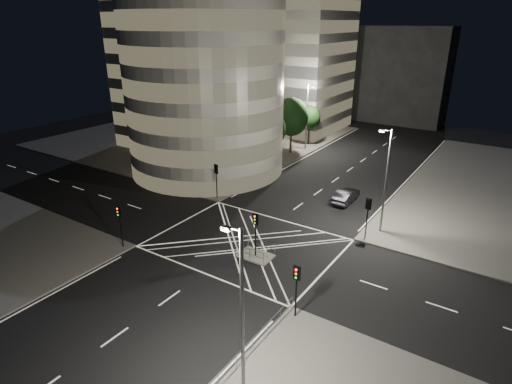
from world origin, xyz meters
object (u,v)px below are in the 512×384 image
Objects in this scene: traffic_signal_island at (256,226)px; street_lamp_right_far at (386,178)px; central_island at (256,256)px; traffic_signal_nl at (120,219)px; street_lamp_right_near at (241,309)px; street_lamp_left_near at (238,141)px; traffic_signal_fr at (368,211)px; sedan at (346,196)px; traffic_signal_fl at (216,175)px; street_lamp_left_far at (307,115)px; traffic_signal_nr at (297,282)px.

street_lamp_right_far is (7.44, 10.50, 2.63)m from traffic_signal_island.
traffic_signal_nl is at bearing -153.86° from central_island.
street_lamp_left_near is at bearing 125.97° from street_lamp_right_near.
traffic_signal_fr is 0.40× the size of street_lamp_right_near.
street_lamp_right_far is 8.90m from sedan.
street_lamp_left_near reaches higher than traffic_signal_fl.
traffic_signal_fr is 0.40× the size of street_lamp_right_far.
street_lamp_left_far reaches higher than traffic_signal_nl.
traffic_signal_nr is at bearing -90.00° from traffic_signal_fr.
traffic_signal_fr is at bearing -15.92° from street_lamp_left_near.
traffic_signal_nr is (0.00, -13.60, 0.00)m from traffic_signal_fr.
central_island is 15.66m from sedan.
street_lamp_left_far is 2.13× the size of sedan.
traffic_signal_fl is (-10.80, 8.30, 2.84)m from central_island.
traffic_signal_nr is 26.32m from street_lamp_left_near.
street_lamp_left_far is at bearing 113.21° from street_lamp_right_near.
street_lamp_right_near reaches higher than central_island.
traffic_signal_island is at bearing 142.07° from traffic_signal_nr.
traffic_signal_nr is 0.85× the size of sedan.
traffic_signal_nr is at bearing -92.30° from street_lamp_right_far.
traffic_signal_nl is 0.85× the size of sedan.
street_lamp_right_near reaches higher than traffic_signal_island.
street_lamp_right_far is at bearing 40.91° from traffic_signal_nl.
street_lamp_left_far reaches higher than sedan.
traffic_signal_island is at bearing -70.05° from street_lamp_left_far.
traffic_signal_island is 33.61m from street_lamp_left_far.
traffic_signal_nl is 0.40× the size of street_lamp_left_near.
traffic_signal_island is at bearing 82.44° from sedan.
street_lamp_left_near is at bearing 91.94° from traffic_signal_nl.
traffic_signal_fl is 0.40× the size of street_lamp_right_near.
traffic_signal_island is 0.40× the size of street_lamp_right_near.
traffic_signal_nr is at bearing -37.69° from traffic_signal_fl.
street_lamp_right_far reaches higher than traffic_signal_nl.
street_lamp_left_near is at bearing 130.27° from central_island.
street_lamp_left_far is 1.00× the size of street_lamp_right_far.
street_lamp_right_near is at bearing -59.25° from traffic_signal_island.
street_lamp_left_far is (-18.24, 23.20, 2.63)m from traffic_signal_fr.
traffic_signal_nr is 0.40× the size of street_lamp_right_far.
traffic_signal_fl is 0.40× the size of street_lamp_left_far.
traffic_signal_nr is (17.60, -13.60, 0.00)m from traffic_signal_fl.
street_lamp_right_far is at bearing -48.06° from street_lamp_left_far.
street_lamp_left_near is (-0.64, 18.80, 2.63)m from traffic_signal_nl.
street_lamp_right_near is at bearing -48.76° from traffic_signal_fl.
street_lamp_right_far is at bearing -9.03° from street_lamp_left_near.
central_island is at bearing 26.14° from traffic_signal_nl.
street_lamp_left_near and street_lamp_right_near have the same top height.
traffic_signal_nr is 21.52m from sedan.
traffic_signal_fr and traffic_signal_nr have the same top height.
sedan is (1.86, 15.53, 0.70)m from central_island.
street_lamp_left_far is at bearing 90.00° from street_lamp_left_near.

